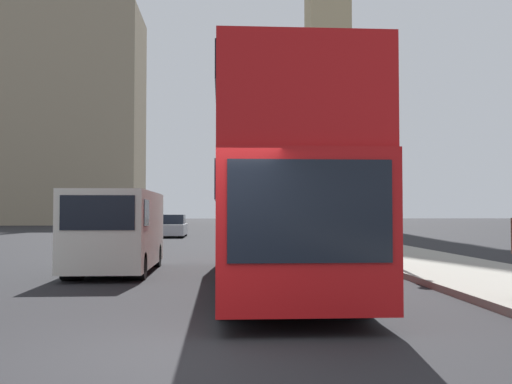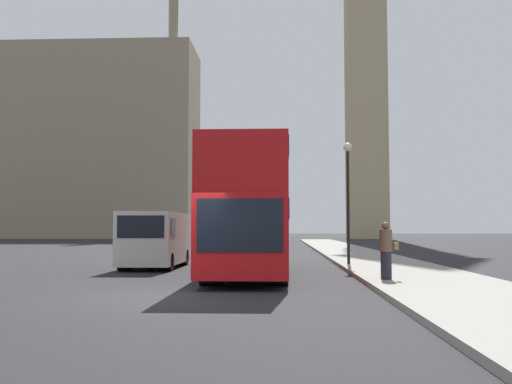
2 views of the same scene
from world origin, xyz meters
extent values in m
plane|color=black|center=(0.00, 0.00, 0.00)|extent=(300.00, 300.00, 0.00)
cube|color=gray|center=(6.95, 0.00, 0.07)|extent=(3.91, 120.00, 0.15)
cube|color=tan|center=(15.36, 71.84, 26.39)|extent=(5.68, 5.68, 52.78)
cube|color=gray|center=(-27.14, 72.54, 14.60)|extent=(32.93, 11.70, 29.20)
cylinder|color=gray|center=(-13.14, 67.57, 32.41)|extent=(1.40, 1.40, 6.42)
cube|color=#B71114|center=(1.62, 6.34, 1.40)|extent=(2.47, 11.20, 2.26)
cube|color=#B71114|center=(1.62, 6.34, 3.34)|extent=(2.47, 10.98, 1.61)
cube|color=black|center=(1.62, 6.34, 2.11)|extent=(2.51, 10.75, 0.55)
cube|color=black|center=(1.62, 6.34, 3.76)|extent=(2.51, 10.53, 0.55)
cube|color=black|center=(1.62, 0.72, 1.67)|extent=(2.17, 0.03, 1.35)
cylinder|color=black|center=(0.73, 2.42, 0.50)|extent=(0.69, 1.00, 1.00)
cylinder|color=black|center=(2.51, 2.42, 0.50)|extent=(0.69, 1.00, 1.00)
cylinder|color=black|center=(0.73, 10.26, 0.50)|extent=(0.69, 1.00, 1.00)
cylinder|color=black|center=(2.51, 10.26, 0.50)|extent=(0.69, 1.00, 1.00)
cube|color=silver|center=(-2.40, 9.24, 1.20)|extent=(2.01, 5.01, 2.03)
cube|color=black|center=(-2.40, 6.72, 1.65)|extent=(1.71, 0.02, 0.81)
cube|color=black|center=(-2.40, 7.61, 1.65)|extent=(2.04, 0.90, 0.65)
cylinder|color=black|center=(-3.15, 7.54, 0.34)|extent=(0.50, 0.68, 0.68)
cylinder|color=black|center=(-1.64, 7.54, 0.34)|extent=(0.50, 0.68, 0.68)
cylinder|color=black|center=(-3.15, 10.94, 0.34)|extent=(0.50, 0.68, 0.68)
cylinder|color=black|center=(-1.64, 10.94, 0.34)|extent=(0.50, 0.68, 0.68)
cylinder|color=#23232D|center=(5.64, 2.87, 0.54)|extent=(0.31, 0.31, 0.79)
cylinder|color=brown|center=(5.64, 2.87, 1.25)|extent=(0.36, 0.36, 0.62)
sphere|color=brown|center=(5.64, 2.87, 1.67)|extent=(0.21, 0.21, 0.21)
cube|color=olive|center=(5.92, 2.87, 1.09)|extent=(0.12, 0.24, 0.20)
cylinder|color=black|center=(5.40, 9.89, 2.45)|extent=(0.12, 0.12, 4.60)
sphere|color=beige|center=(5.40, 9.89, 4.93)|extent=(0.36, 0.36, 0.36)
cube|color=#99999E|center=(-2.81, 32.18, 0.51)|extent=(1.76, 4.53, 0.72)
cube|color=black|center=(-2.81, 32.29, 1.19)|extent=(1.58, 2.17, 0.64)
cylinder|color=black|center=(-3.49, 30.73, 0.30)|extent=(0.39, 0.60, 0.60)
cylinder|color=black|center=(-2.12, 30.73, 0.30)|extent=(0.39, 0.60, 0.60)
cylinder|color=black|center=(-3.49, 33.63, 0.30)|extent=(0.39, 0.60, 0.60)
cylinder|color=black|center=(-2.12, 33.63, 0.30)|extent=(0.39, 0.60, 0.60)
camera|label=1|loc=(0.46, -6.65, 1.66)|focal=40.00mm
camera|label=2|loc=(2.68, -13.56, 1.61)|focal=40.00mm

